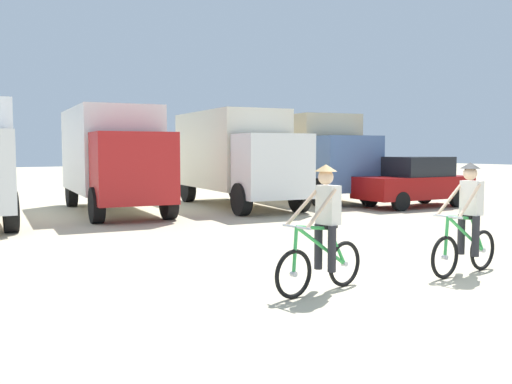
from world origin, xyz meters
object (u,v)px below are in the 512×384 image
(box_truck_tan_camper, at_px, (309,153))
(cyclist_cowboy_hat, at_px, (467,222))
(box_truck_white_box, at_px, (113,154))
(box_truck_cream_rv, at_px, (236,153))
(sedan_parked, at_px, (415,182))
(cyclist_orange_shirt, at_px, (323,233))

(box_truck_tan_camper, distance_m, cyclist_cowboy_hat, 13.78)
(box_truck_white_box, height_order, box_truck_tan_camper, same)
(box_truck_cream_rv, relative_size, sedan_parked, 1.61)
(sedan_parked, bearing_deg, box_truck_white_box, 154.83)
(box_truck_tan_camper, bearing_deg, box_truck_cream_rv, -168.92)
(box_truck_tan_camper, distance_m, sedan_parked, 4.71)
(box_truck_white_box, distance_m, cyclist_cowboy_hat, 12.22)
(box_truck_white_box, bearing_deg, sedan_parked, -25.17)
(box_truck_cream_rv, xyz_separation_m, sedan_parked, (5.08, -3.69, -0.99))
(box_truck_white_box, bearing_deg, box_truck_cream_rv, -9.20)
(box_truck_tan_camper, bearing_deg, cyclist_orange_shirt, -127.93)
(cyclist_orange_shirt, bearing_deg, box_truck_cream_rv, 64.61)
(box_truck_white_box, bearing_deg, box_truck_tan_camper, 0.62)
(box_truck_cream_rv, bearing_deg, cyclist_orange_shirt, -115.39)
(cyclist_orange_shirt, bearing_deg, sedan_parked, 35.30)
(box_truck_tan_camper, xyz_separation_m, cyclist_orange_shirt, (-9.15, -11.74, -1.03))
(sedan_parked, bearing_deg, box_truck_tan_camper, 104.25)
(sedan_parked, height_order, cyclist_cowboy_hat, cyclist_cowboy_hat)
(box_truck_tan_camper, bearing_deg, sedan_parked, -75.75)
(box_truck_tan_camper, relative_size, sedan_parked, 1.63)
(box_truck_white_box, relative_size, cyclist_cowboy_hat, 3.84)
(box_truck_white_box, distance_m, sedan_parked, 10.32)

